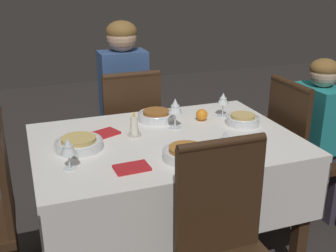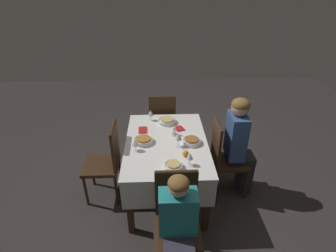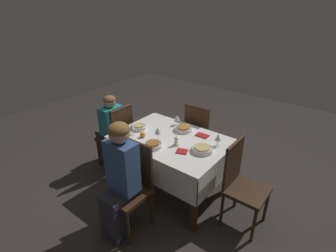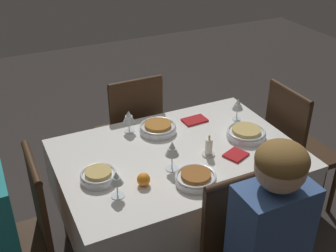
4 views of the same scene
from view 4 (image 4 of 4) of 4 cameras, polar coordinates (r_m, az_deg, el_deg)
ground_plane at (r=2.75m, az=1.21°, el=-16.25°), size 8.00×8.00×0.00m
dining_table at (r=2.35m, az=1.37°, el=-5.71°), size 1.29×0.90×0.72m
chair_west at (r=2.21m, az=-19.19°, el=-14.17°), size 0.40×0.39×0.94m
chair_east at (r=2.86m, az=16.84°, el=-2.62°), size 0.40×0.39×0.94m
chair_north at (r=2.92m, az=-4.92°, el=-0.63°), size 0.39×0.40×0.94m
bowl_south at (r=2.06m, az=3.78°, el=-7.04°), size 0.20×0.20×0.06m
wine_glass_south at (r=2.10m, az=0.56°, el=-3.21°), size 0.07×0.07×0.16m
bowl_west at (r=2.10m, az=-9.39°, el=-6.63°), size 0.18×0.18×0.06m
wine_glass_west at (r=1.94m, az=-6.99°, el=-7.12°), size 0.07×0.07×0.14m
bowl_east at (r=2.45m, az=10.54°, el=-0.95°), size 0.22×0.22×0.06m
wine_glass_east at (r=2.59m, az=9.43°, el=2.85°), size 0.07×0.07×0.14m
bowl_north at (r=2.46m, az=-1.38°, el=-0.23°), size 0.22×0.22×0.06m
wine_glass_north at (r=2.44m, az=-5.34°, el=1.20°), size 0.07×0.07×0.14m
candle_centerpiece at (r=2.25m, az=5.54°, el=-3.03°), size 0.07×0.07×0.13m
orange_fruit at (r=2.04m, az=-3.33°, el=-7.24°), size 0.07×0.07×0.07m
napkin_red_folded at (r=2.28m, az=9.17°, el=-3.89°), size 0.14×0.14×0.01m
napkin_spare_side at (r=2.59m, az=3.63°, el=0.79°), size 0.15×0.10×0.01m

